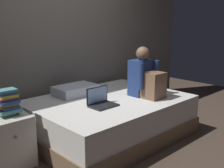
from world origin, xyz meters
name	(u,v)px	position (x,y,z in m)	size (l,w,h in m)	color
ground_plane	(114,148)	(0.00, 0.00, 0.00)	(8.00, 8.00, 0.00)	#47382D
wall_back	(55,31)	(0.00, 1.20, 1.35)	(5.60, 0.10, 2.70)	slate
bed	(109,118)	(0.20, 0.30, 0.26)	(2.00, 1.50, 0.52)	#7A6047
nightstand	(7,141)	(-1.10, 0.47, 0.28)	(0.44, 0.46, 0.55)	beige
person_sitting	(146,78)	(0.63, 0.05, 0.77)	(0.39, 0.44, 0.66)	navy
laptop	(101,101)	(-0.08, 0.14, 0.57)	(0.32, 0.23, 0.22)	black
pillow	(76,90)	(0.00, 0.75, 0.58)	(0.56, 0.36, 0.13)	silver
book_stack	(8,103)	(-1.06, 0.46, 0.69)	(0.24, 0.17, 0.28)	#387042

